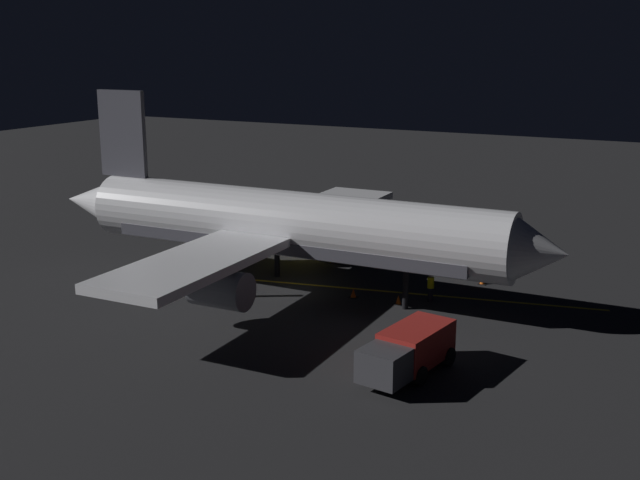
% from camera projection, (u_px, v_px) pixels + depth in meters
% --- Properties ---
extents(ground_plane, '(180.00, 180.00, 0.20)m').
position_uv_depth(ground_plane, '(291.00, 293.00, 48.95)').
color(ground_plane, '#232325').
extents(apron_guide_stripe, '(5.87, 28.25, 0.01)m').
position_uv_depth(apron_guide_stripe, '(366.00, 290.00, 49.20)').
color(apron_guide_stripe, gold).
rests_on(apron_guide_stripe, ground_plane).
extents(airliner, '(28.87, 34.33, 11.97)m').
position_uv_depth(airliner, '(283.00, 226.00, 48.18)').
color(airliner, white).
rests_on(airliner, ground_plane).
extents(baggage_truck, '(6.01, 3.00, 2.16)m').
position_uv_depth(baggage_truck, '(409.00, 351.00, 36.36)').
color(baggage_truck, maroon).
rests_on(baggage_truck, ground_plane).
extents(catering_truck, '(4.53, 6.37, 2.62)m').
position_uv_depth(catering_truck, '(328.00, 235.00, 57.44)').
color(catering_truck, gold).
rests_on(catering_truck, ground_plane).
extents(ground_crew_worker, '(0.40, 0.40, 1.74)m').
position_uv_depth(ground_crew_worker, '(431.00, 287.00, 46.73)').
color(ground_crew_worker, black).
rests_on(ground_crew_worker, ground_plane).
extents(traffic_cone_near_left, '(0.50, 0.50, 0.55)m').
position_uv_depth(traffic_cone_near_left, '(353.00, 293.00, 47.64)').
color(traffic_cone_near_left, '#EA590F').
rests_on(traffic_cone_near_left, ground_plane).
extents(traffic_cone_near_right, '(0.50, 0.50, 0.55)m').
position_uv_depth(traffic_cone_near_right, '(462.00, 275.00, 51.50)').
color(traffic_cone_near_right, '#EA590F').
rests_on(traffic_cone_near_right, ground_plane).
extents(traffic_cone_under_wing, '(0.50, 0.50, 0.55)m').
position_uv_depth(traffic_cone_under_wing, '(483.00, 280.00, 50.28)').
color(traffic_cone_under_wing, '#EA590F').
rests_on(traffic_cone_under_wing, ground_plane).
extents(traffic_cone_far, '(0.50, 0.50, 0.55)m').
position_uv_depth(traffic_cone_far, '(398.00, 300.00, 46.39)').
color(traffic_cone_far, '#EA590F').
rests_on(traffic_cone_far, ground_plane).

